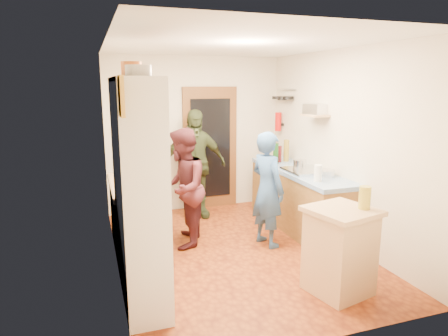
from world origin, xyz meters
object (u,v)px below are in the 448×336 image
person_left (185,187)px  person_hob (270,189)px  island_base (339,253)px  person_back (195,164)px  hutch_body (139,194)px  right_counter_base (299,201)px

person_left → person_hob: bearing=90.1°
island_base → person_left: bearing=124.3°
island_base → person_back: bearing=105.5°
hutch_body → person_left: 1.47m
hutch_body → person_back: (1.16, 2.32, -0.22)m
hutch_body → person_hob: bearing=25.4°
hutch_body → island_base: size_ratio=2.56×
person_back → right_counter_base: bearing=-36.3°
hutch_body → person_hob: 2.03m
person_left → island_base: bearing=54.0°
person_back → person_left: bearing=-110.4°
right_counter_base → island_base: (-0.55, -1.83, 0.01)m
right_counter_base → person_hob: (-0.69, -0.44, 0.35)m
right_counter_base → hutch_body: bearing=-152.5°
person_hob → person_left: size_ratio=0.97×
island_base → person_left: person_left is taller
hutch_body → person_left: size_ratio=1.39×
island_base → person_hob: 1.44m
island_base → person_hob: person_hob is taller
hutch_body → island_base: bearing=-15.2°
right_counter_base → person_hob: size_ratio=1.43×
right_counter_base → person_hob: person_hob is taller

